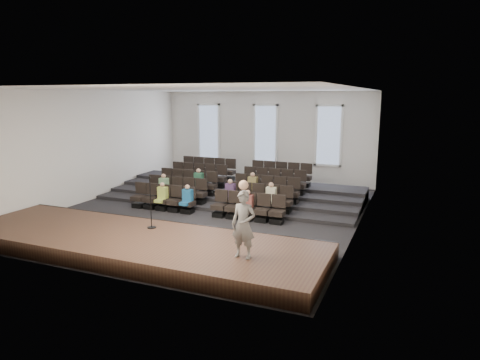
{
  "coord_description": "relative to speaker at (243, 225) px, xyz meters",
  "views": [
    {
      "loc": [
        7.8,
        -15.47,
        4.72
      ],
      "look_at": [
        1.16,
        0.5,
        1.33
      ],
      "focal_mm": 32.0,
      "sensor_mm": 36.0,
      "label": 1
    }
  ],
  "objects": [
    {
      "name": "audience",
      "position": [
        -3.74,
        5.8,
        -0.6
      ],
      "size": [
        5.45,
        2.64,
        1.1
      ],
      "color": "#B5C950",
      "rests_on": "seating_rows"
    },
    {
      "name": "risers",
      "position": [
        -3.74,
        8.65,
        -1.21
      ],
      "size": [
        11.8,
        4.8,
        0.6
      ],
      "color": "black",
      "rests_on": "ground"
    },
    {
      "name": "mic_stand",
      "position": [
        -3.76,
        1.27,
        -0.4
      ],
      "size": [
        0.29,
        0.29,
        1.71
      ],
      "color": "black",
      "rests_on": "stage"
    },
    {
      "name": "windows",
      "position": [
        -3.74,
        12.43,
        1.29
      ],
      "size": [
        8.44,
        0.1,
        3.24
      ],
      "color": "white",
      "rests_on": "wall_back"
    },
    {
      "name": "wall_left",
      "position": [
        -9.76,
        5.47,
        1.09
      ],
      "size": [
        0.04,
        14.0,
        5.0
      ],
      "primitive_type": "cube",
      "color": "silver",
      "rests_on": "ground"
    },
    {
      "name": "speaker",
      "position": [
        0.0,
        0.0,
        0.0
      ],
      "size": [
        0.68,
        0.46,
        1.81
      ],
      "primitive_type": "imported",
      "rotation": [
        0.0,
        0.0,
        -0.03
      ],
      "color": "slate",
      "rests_on": "stage"
    },
    {
      "name": "ceiling",
      "position": [
        -3.74,
        5.47,
        3.6
      ],
      "size": [
        12.0,
        14.0,
        0.02
      ],
      "primitive_type": "cube",
      "color": "white",
      "rests_on": "ground"
    },
    {
      "name": "ground",
      "position": [
        -3.74,
        5.47,
        -1.41
      ],
      "size": [
        14.0,
        14.0,
        0.0
      ],
      "primitive_type": "plane",
      "color": "black",
      "rests_on": "ground"
    },
    {
      "name": "stage",
      "position": [
        -3.74,
        0.37,
        -1.16
      ],
      "size": [
        11.8,
        3.6,
        0.5
      ],
      "primitive_type": "cube",
      "color": "#3F2A1B",
      "rests_on": "ground"
    },
    {
      "name": "wall_back",
      "position": [
        -3.74,
        12.49,
        1.09
      ],
      "size": [
        12.0,
        0.04,
        5.0
      ],
      "primitive_type": "cube",
      "color": "silver",
      "rests_on": "ground"
    },
    {
      "name": "seating_rows",
      "position": [
        -3.74,
        7.02,
        -0.73
      ],
      "size": [
        6.8,
        4.7,
        1.67
      ],
      "color": "black",
      "rests_on": "ground"
    },
    {
      "name": "wall_front",
      "position": [
        -3.74,
        -1.55,
        1.09
      ],
      "size": [
        12.0,
        0.04,
        5.0
      ],
      "primitive_type": "cube",
      "color": "silver",
      "rests_on": "ground"
    },
    {
      "name": "wall_right",
      "position": [
        2.28,
        5.47,
        1.09
      ],
      "size": [
        0.04,
        14.0,
        5.0
      ],
      "primitive_type": "cube",
      "color": "silver",
      "rests_on": "ground"
    },
    {
      "name": "stage_lip",
      "position": [
        -3.74,
        2.14,
        -1.16
      ],
      "size": [
        11.8,
        0.06,
        0.52
      ],
      "primitive_type": "cube",
      "color": "black",
      "rests_on": "ground"
    }
  ]
}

